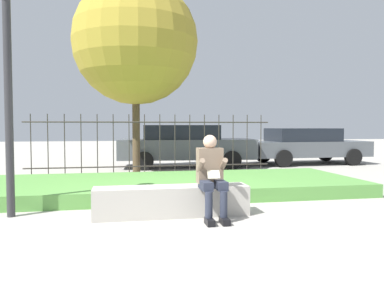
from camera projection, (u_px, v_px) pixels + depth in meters
The scene contains 9 objects.
ground_plane at pixel (173, 216), 5.83m from camera, with size 60.00×60.00×0.00m, color #A8A399.
stone_bench at pixel (172, 203), 5.81m from camera, with size 2.40×0.46×0.47m.
person_seated_reader at pixel (211, 173), 5.64m from camera, with size 0.42×0.73×1.27m.
grass_berm at pixel (160, 186), 7.93m from camera, with size 8.43×2.88×0.26m.
iron_fence at pixel (152, 146), 9.84m from camera, with size 6.43×0.03×1.71m.
car_parked_right at pixel (305, 145), 13.81m from camera, with size 4.36×2.05×1.32m.
car_parked_center at pixel (185, 145), 12.79m from camera, with size 4.68×2.18×1.43m.
street_lamp at pixel (8, 72), 5.67m from camera, with size 0.28×0.28×3.57m.
tree_behind_fence at pixel (136, 42), 10.79m from camera, with size 3.60×3.60×5.62m.
Camera 1 is at (-0.77, -5.72, 1.40)m, focal length 35.00 mm.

